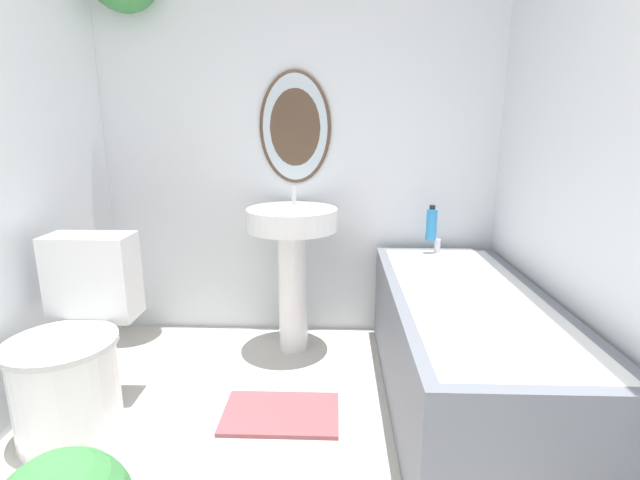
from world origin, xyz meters
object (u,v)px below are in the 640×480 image
at_px(toilet, 75,355).
at_px(shampoo_bottle, 431,224).
at_px(pedestal_sink, 292,249).
at_px(bathtub, 465,349).

bearing_deg(toilet, shampoo_bottle, 27.50).
xyz_separation_m(pedestal_sink, bathtub, (0.83, -0.55, -0.31)).
relative_size(bathtub, shampoo_bottle, 7.82).
xyz_separation_m(toilet, shampoo_bottle, (1.64, 0.86, 0.40)).
bearing_deg(pedestal_sink, bathtub, -33.43).
distance_m(pedestal_sink, shampoo_bottle, 0.80).
bearing_deg(bathtub, pedestal_sink, 146.57).
relative_size(toilet, pedestal_sink, 0.86).
bearing_deg(shampoo_bottle, bathtub, -86.37).
relative_size(toilet, shampoo_bottle, 3.96).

